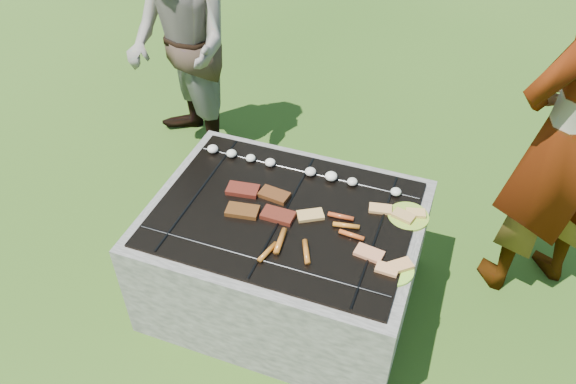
% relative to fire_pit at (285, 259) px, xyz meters
% --- Properties ---
extents(lawn, '(60.00, 60.00, 0.00)m').
position_rel_fire_pit_xyz_m(lawn, '(0.00, 0.00, -0.28)').
color(lawn, '#234711').
rests_on(lawn, ground).
extents(fire_pit, '(1.30, 1.00, 0.62)m').
position_rel_fire_pit_xyz_m(fire_pit, '(0.00, 0.00, 0.00)').
color(fire_pit, '#A0998E').
rests_on(fire_pit, ground).
extents(mushrooms, '(1.06, 0.06, 0.04)m').
position_rel_fire_pit_xyz_m(mushrooms, '(-0.08, 0.31, 0.35)').
color(mushrooms, white).
rests_on(mushrooms, fire_pit).
extents(pork_slabs, '(0.39, 0.26, 0.02)m').
position_rel_fire_pit_xyz_m(pork_slabs, '(-0.14, 0.01, 0.34)').
color(pork_slabs, maroon).
rests_on(pork_slabs, fire_pit).
extents(sausages, '(0.41, 0.41, 0.03)m').
position_rel_fire_pit_xyz_m(sausages, '(0.18, -0.13, 0.34)').
color(sausages, '#CE4522').
rests_on(sausages, fire_pit).
extents(bread_on_grate, '(0.46, 0.39, 0.02)m').
position_rel_fire_pit_xyz_m(bread_on_grate, '(0.32, 0.00, 0.34)').
color(bread_on_grate, '#D6B56D').
rests_on(bread_on_grate, fire_pit).
extents(plate_far, '(0.21, 0.21, 0.03)m').
position_rel_fire_pit_xyz_m(plate_far, '(0.56, 0.18, 0.33)').
color(plate_far, gold).
rests_on(plate_far, fire_pit).
extents(plate_near, '(0.20, 0.20, 0.03)m').
position_rel_fire_pit_xyz_m(plate_near, '(0.56, -0.17, 0.33)').
color(plate_near, '#DDFF3C').
rests_on(plate_near, fire_pit).
extents(cook, '(0.82, 0.76, 1.87)m').
position_rel_fire_pit_xyz_m(cook, '(1.19, 0.58, 0.65)').
color(cook, gray).
rests_on(cook, ground).
extents(bystander, '(1.00, 0.97, 1.62)m').
position_rel_fire_pit_xyz_m(bystander, '(-1.08, 0.99, 0.53)').
color(bystander, gray).
rests_on(bystander, ground).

